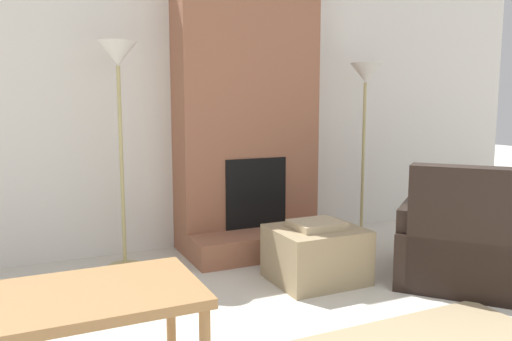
{
  "coord_description": "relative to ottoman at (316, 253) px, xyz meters",
  "views": [
    {
      "loc": [
        -1.82,
        -0.92,
        1.29
      ],
      "look_at": [
        0.0,
        2.98,
        0.72
      ],
      "focal_mm": 35.0,
      "sensor_mm": 36.0,
      "label": 1
    }
  ],
  "objects": [
    {
      "name": "wall_back",
      "position": [
        -0.07,
        1.31,
        1.09
      ],
      "size": [
        6.88,
        0.06,
        2.6
      ],
      "primitive_type": "cube",
      "color": "silver",
      "rests_on": "ground_plane"
    },
    {
      "name": "fireplace",
      "position": [
        -0.07,
        1.05,
        1.0
      ],
      "size": [
        1.27,
        0.78,
        2.6
      ],
      "color": "#935B42",
      "rests_on": "ground_plane"
    },
    {
      "name": "ottoman",
      "position": [
        0.0,
        0.0,
        0.0
      ],
      "size": [
        0.64,
        0.56,
        0.45
      ],
      "color": "#998460",
      "rests_on": "ground_plane"
    },
    {
      "name": "armchair",
      "position": [
        1.0,
        -0.52,
        0.06
      ],
      "size": [
        1.39,
        1.39,
        0.89
      ],
      "rotation": [
        0.0,
        0.0,
        2.27
      ],
      "color": "black",
      "rests_on": "ground_plane"
    },
    {
      "name": "side_table",
      "position": [
        -1.69,
        -1.08,
        0.3
      ],
      "size": [
        0.83,
        0.57,
        0.58
      ],
      "color": "#9E7042",
      "rests_on": "ground_plane"
    },
    {
      "name": "floor_lamp_left",
      "position": [
        -1.22,
        0.92,
        1.29
      ],
      "size": [
        0.29,
        0.29,
        1.76
      ],
      "color": "tan",
      "rests_on": "ground_plane"
    },
    {
      "name": "floor_lamp_right",
      "position": [
        1.1,
        0.92,
        1.22
      ],
      "size": [
        0.29,
        0.29,
        1.68
      ],
      "color": "tan",
      "rests_on": "ground_plane"
    }
  ]
}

